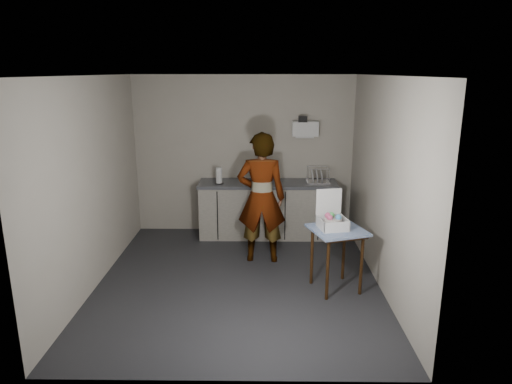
{
  "coord_description": "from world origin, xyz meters",
  "views": [
    {
      "loc": [
        0.3,
        -5.46,
        2.65
      ],
      "look_at": [
        0.22,
        0.45,
        1.08
      ],
      "focal_mm": 32.0,
      "sensor_mm": 36.0,
      "label": 1
    }
  ],
  "objects_px": {
    "kitchen_counter": "(268,211)",
    "bakery_box": "(332,220)",
    "side_table": "(337,237)",
    "dish_rack": "(317,179)",
    "soda_can": "(266,178)",
    "soap_bottle": "(257,174)",
    "paper_towel": "(219,176)",
    "standing_man": "(261,198)",
    "dark_bottle": "(258,174)"
  },
  "relations": [
    {
      "from": "side_table",
      "to": "paper_towel",
      "type": "relative_size",
      "value": 3.06
    },
    {
      "from": "dark_bottle",
      "to": "bakery_box",
      "type": "bearing_deg",
      "value": -64.51
    },
    {
      "from": "side_table",
      "to": "paper_towel",
      "type": "height_order",
      "value": "paper_towel"
    },
    {
      "from": "dark_bottle",
      "to": "paper_towel",
      "type": "xyz_separation_m",
      "value": [
        -0.62,
        -0.16,
        0.0
      ]
    },
    {
      "from": "standing_man",
      "to": "dark_bottle",
      "type": "bearing_deg",
      "value": -86.1
    },
    {
      "from": "standing_man",
      "to": "dark_bottle",
      "type": "relative_size",
      "value": 7.65
    },
    {
      "from": "standing_man",
      "to": "soda_can",
      "type": "xyz_separation_m",
      "value": [
        0.07,
        1.01,
        0.05
      ]
    },
    {
      "from": "soda_can",
      "to": "dish_rack",
      "type": "xyz_separation_m",
      "value": [
        0.83,
        -0.01,
        -0.01
      ]
    },
    {
      "from": "soda_can",
      "to": "standing_man",
      "type": "bearing_deg",
      "value": -94.13
    },
    {
      "from": "soda_can",
      "to": "side_table",
      "type": "bearing_deg",
      "value": -65.88
    },
    {
      "from": "dark_bottle",
      "to": "dish_rack",
      "type": "height_order",
      "value": "dish_rack"
    },
    {
      "from": "kitchen_counter",
      "to": "soda_can",
      "type": "distance_m",
      "value": 0.55
    },
    {
      "from": "standing_man",
      "to": "dish_rack",
      "type": "bearing_deg",
      "value": -130.79
    },
    {
      "from": "soap_bottle",
      "to": "dark_bottle",
      "type": "distance_m",
      "value": 0.06
    },
    {
      "from": "soap_bottle",
      "to": "bakery_box",
      "type": "xyz_separation_m",
      "value": [
        0.94,
        -1.87,
        -0.15
      ]
    },
    {
      "from": "soap_bottle",
      "to": "dark_bottle",
      "type": "xyz_separation_m",
      "value": [
        0.02,
        0.05,
        -0.01
      ]
    },
    {
      "from": "soap_bottle",
      "to": "dish_rack",
      "type": "xyz_separation_m",
      "value": [
        0.98,
        -0.0,
        -0.07
      ]
    },
    {
      "from": "dish_rack",
      "to": "kitchen_counter",
      "type": "bearing_deg",
      "value": 179.64
    },
    {
      "from": "dark_bottle",
      "to": "dish_rack",
      "type": "relative_size",
      "value": 0.67
    },
    {
      "from": "standing_man",
      "to": "kitchen_counter",
      "type": "bearing_deg",
      "value": -94.85
    },
    {
      "from": "dish_rack",
      "to": "standing_man",
      "type": "bearing_deg",
      "value": -131.9
    },
    {
      "from": "side_table",
      "to": "dish_rack",
      "type": "relative_size",
      "value": 2.18
    },
    {
      "from": "kitchen_counter",
      "to": "side_table",
      "type": "height_order",
      "value": "kitchen_counter"
    },
    {
      "from": "kitchen_counter",
      "to": "dark_bottle",
      "type": "relative_size",
      "value": 9.22
    },
    {
      "from": "soda_can",
      "to": "dark_bottle",
      "type": "xyz_separation_m",
      "value": [
        -0.12,
        0.05,
        0.05
      ]
    },
    {
      "from": "soap_bottle",
      "to": "paper_towel",
      "type": "height_order",
      "value": "soap_bottle"
    },
    {
      "from": "bakery_box",
      "to": "kitchen_counter",
      "type": "bearing_deg",
      "value": 100.79
    },
    {
      "from": "soda_can",
      "to": "dark_bottle",
      "type": "bearing_deg",
      "value": 158.11
    },
    {
      "from": "kitchen_counter",
      "to": "bakery_box",
      "type": "distance_m",
      "value": 2.07
    },
    {
      "from": "dark_bottle",
      "to": "paper_towel",
      "type": "height_order",
      "value": "paper_towel"
    },
    {
      "from": "kitchen_counter",
      "to": "soda_can",
      "type": "height_order",
      "value": "soda_can"
    },
    {
      "from": "soda_can",
      "to": "dish_rack",
      "type": "relative_size",
      "value": 0.38
    },
    {
      "from": "dish_rack",
      "to": "paper_towel",
      "type": "bearing_deg",
      "value": -176.27
    },
    {
      "from": "kitchen_counter",
      "to": "bakery_box",
      "type": "bearing_deg",
      "value": -67.92
    },
    {
      "from": "paper_towel",
      "to": "dish_rack",
      "type": "height_order",
      "value": "paper_towel"
    },
    {
      "from": "standing_man",
      "to": "soda_can",
      "type": "relative_size",
      "value": 13.64
    },
    {
      "from": "soap_bottle",
      "to": "paper_towel",
      "type": "distance_m",
      "value": 0.61
    },
    {
      "from": "paper_towel",
      "to": "kitchen_counter",
      "type": "bearing_deg",
      "value": 7.87
    },
    {
      "from": "dark_bottle",
      "to": "kitchen_counter",
      "type": "bearing_deg",
      "value": -17.97
    },
    {
      "from": "standing_man",
      "to": "soda_can",
      "type": "bearing_deg",
      "value": -93.02
    },
    {
      "from": "kitchen_counter",
      "to": "side_table",
      "type": "bearing_deg",
      "value": -66.69
    },
    {
      "from": "dish_rack",
      "to": "bakery_box",
      "type": "relative_size",
      "value": 0.79
    },
    {
      "from": "side_table",
      "to": "soda_can",
      "type": "distance_m",
      "value": 2.11
    },
    {
      "from": "dark_bottle",
      "to": "dish_rack",
      "type": "xyz_separation_m",
      "value": [
        0.96,
        -0.06,
        -0.06
      ]
    },
    {
      "from": "kitchen_counter",
      "to": "paper_towel",
      "type": "xyz_separation_m",
      "value": [
        -0.78,
        -0.11,
        0.61
      ]
    },
    {
      "from": "side_table",
      "to": "kitchen_counter",
      "type": "bearing_deg",
      "value": 95.17
    },
    {
      "from": "kitchen_counter",
      "to": "bakery_box",
      "type": "height_order",
      "value": "bakery_box"
    },
    {
      "from": "kitchen_counter",
      "to": "soap_bottle",
      "type": "xyz_separation_m",
      "value": [
        -0.18,
        -0.0,
        0.62
      ]
    },
    {
      "from": "side_table",
      "to": "soap_bottle",
      "type": "distance_m",
      "value": 2.19
    },
    {
      "from": "bakery_box",
      "to": "paper_towel",
      "type": "bearing_deg",
      "value": 119.83
    }
  ]
}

